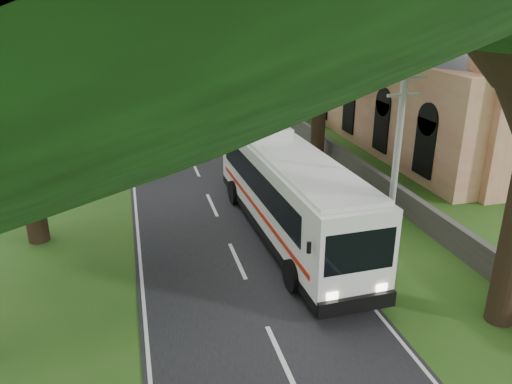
{
  "coord_description": "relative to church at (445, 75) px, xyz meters",
  "views": [
    {
      "loc": [
        -3.69,
        -9.37,
        9.9
      ],
      "look_at": [
        1.25,
        9.8,
        2.2
      ],
      "focal_mm": 35.0,
      "sensor_mm": 36.0,
      "label": 1
    }
  ],
  "objects": [
    {
      "name": "pole_far",
      "position": [
        -12.36,
        24.45,
        -0.73
      ],
      "size": [
        1.6,
        0.24,
        8.0
      ],
      "color": "gray",
      "rests_on": "ground"
    },
    {
      "name": "pole_near",
      "position": [
        -12.36,
        -15.55,
        -0.73
      ],
      "size": [
        1.6,
        0.24,
        8.0
      ],
      "color": "gray",
      "rests_on": "ground"
    },
    {
      "name": "road",
      "position": [
        -17.86,
        3.45,
        -4.9
      ],
      "size": [
        8.0,
        120.0,
        0.04
      ],
      "primitive_type": "cube",
      "color": "black",
      "rests_on": "ground"
    },
    {
      "name": "coach_bus",
      "position": [
        -15.17,
        -11.62,
        -2.8
      ],
      "size": [
        3.49,
        13.37,
        3.92
      ],
      "rotation": [
        0.0,
        0.0,
        0.04
      ],
      "color": "white",
      "rests_on": "ground"
    },
    {
      "name": "distant_car_b",
      "position": [
        -20.86,
        30.34,
        -4.25
      ],
      "size": [
        1.94,
        3.99,
        1.26
      ],
      "primitive_type": "imported",
      "rotation": [
        0.0,
        0.0,
        0.16
      ],
      "color": "navy",
      "rests_on": "road"
    },
    {
      "name": "property_wall",
      "position": [
        -8.86,
        2.45,
        -4.31
      ],
      "size": [
        0.35,
        50.0,
        1.2
      ],
      "primitive_type": "cube",
      "color": "#383533",
      "rests_on": "ground"
    },
    {
      "name": "pole_mid",
      "position": [
        -12.36,
        4.45,
        -0.73
      ],
      "size": [
        1.6,
        0.24,
        8.0
      ],
      "color": "gray",
      "rests_on": "ground"
    },
    {
      "name": "distant_car_c",
      "position": [
        -14.94,
        38.17,
        -4.28
      ],
      "size": [
        2.94,
        4.44,
        1.19
      ],
      "primitive_type": "imported",
      "rotation": [
        0.0,
        0.0,
        2.8
      ],
      "color": "maroon",
      "rests_on": "road"
    },
    {
      "name": "distant_car_a",
      "position": [
        -19.31,
        12.03,
        -4.29
      ],
      "size": [
        1.55,
        3.52,
        1.18
      ],
      "primitive_type": "imported",
      "rotation": [
        0.0,
        0.0,
        3.19
      ],
      "color": "silver",
      "rests_on": "road"
    },
    {
      "name": "church",
      "position": [
        0.0,
        0.0,
        0.0
      ],
      "size": [
        14.0,
        24.0,
        11.6
      ],
      "color": "#C4715F",
      "rests_on": "ground"
    }
  ]
}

